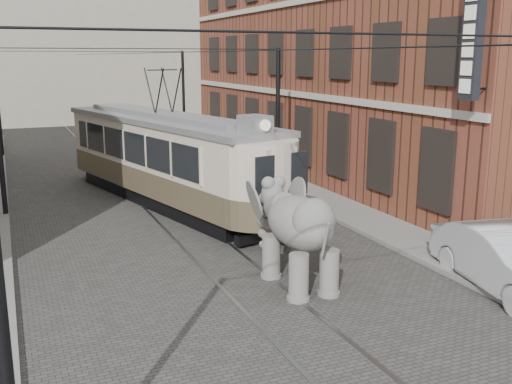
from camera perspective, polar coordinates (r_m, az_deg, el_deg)
name	(u,v)px	position (r m, az deg, el deg)	size (l,w,h in m)	color
ground	(206,246)	(18.26, -4.81, -5.22)	(120.00, 120.00, 0.00)	#423F3D
tram_rails	(206,246)	(18.25, -4.81, -5.18)	(1.54, 80.00, 0.02)	slate
sidewalk_right	(372,223)	(20.81, 11.09, -2.92)	(2.00, 60.00, 0.15)	slate
brick_building	(359,49)	(30.30, 9.90, 13.37)	(8.00, 26.00, 12.00)	brown
distant_block	(62,41)	(56.77, -18.16, 13.66)	(28.00, 10.00, 14.00)	#9C9581
catenary	(157,130)	(22.28, -9.53, 5.87)	(11.00, 30.20, 6.00)	black
tram	(165,137)	(23.27, -8.78, 5.22)	(2.72, 13.16, 5.22)	beige
elephant	(300,237)	(14.79, 4.21, -4.38)	(2.30, 4.18, 2.56)	slate
parked_car	(508,260)	(15.86, 23.10, -6.08)	(1.68, 4.78, 1.57)	#B1B2B7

